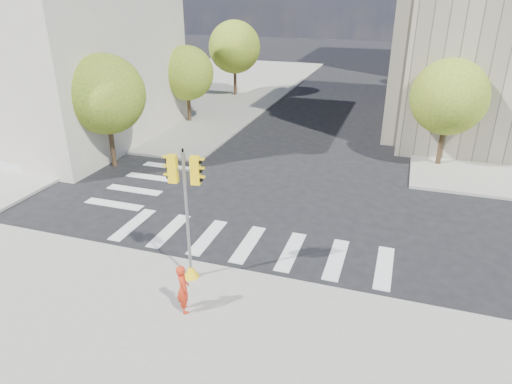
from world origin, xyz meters
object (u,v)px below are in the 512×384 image
traffic_signal (188,226)px  photographer (183,289)px  lamp_near (456,76)px  planter_wall (29,169)px  lamp_far (446,49)px

traffic_signal → photographer: (0.62, -1.76, -1.22)m
traffic_signal → photographer: 2.22m
traffic_signal → photographer: traffic_signal is taller
lamp_near → traffic_signal: 21.24m
lamp_near → planter_wall: lamp_near is taller
planter_wall → traffic_signal: bearing=-28.4°
lamp_near → planter_wall: 25.87m
lamp_near → traffic_signal: bearing=-115.8°
lamp_near → photographer: 22.74m
traffic_signal → lamp_far: bearing=67.0°
traffic_signal → planter_wall: size_ratio=0.80×
lamp_far → photographer: lamp_far is taller
traffic_signal → photographer: size_ratio=2.89×
lamp_near → planter_wall: (-22.09, -12.78, -4.18)m
lamp_far → planter_wall: lamp_far is taller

